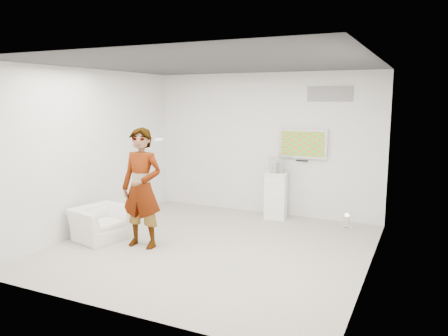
{
  "coord_description": "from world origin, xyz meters",
  "views": [
    {
      "loc": [
        3.18,
        -6.27,
        2.46
      ],
      "look_at": [
        -0.07,
        0.6,
        1.25
      ],
      "focal_mm": 35.0,
      "sensor_mm": 36.0,
      "label": 1
    }
  ],
  "objects_px": {
    "armchair": "(100,223)",
    "floor_uplight": "(347,222)",
    "person": "(142,188)",
    "tv": "(303,144)",
    "pedestal": "(276,195)"
  },
  "relations": [
    {
      "from": "tv",
      "to": "person",
      "type": "relative_size",
      "value": 0.5
    },
    {
      "from": "person",
      "to": "floor_uplight",
      "type": "relative_size",
      "value": 6.56
    },
    {
      "from": "tv",
      "to": "person",
      "type": "bearing_deg",
      "value": -123.35
    },
    {
      "from": "armchair",
      "to": "floor_uplight",
      "type": "distance_m",
      "value": 4.54
    },
    {
      "from": "tv",
      "to": "pedestal",
      "type": "xyz_separation_m",
      "value": [
        -0.47,
        -0.26,
        -1.07
      ]
    },
    {
      "from": "armchair",
      "to": "pedestal",
      "type": "xyz_separation_m",
      "value": [
        2.35,
        2.66,
        0.19
      ]
    },
    {
      "from": "pedestal",
      "to": "armchair",
      "type": "bearing_deg",
      "value": -131.43
    },
    {
      "from": "tv",
      "to": "floor_uplight",
      "type": "relative_size",
      "value": 3.28
    },
    {
      "from": "floor_uplight",
      "to": "tv",
      "type": "bearing_deg",
      "value": 153.46
    },
    {
      "from": "person",
      "to": "armchair",
      "type": "height_order",
      "value": "person"
    },
    {
      "from": "tv",
      "to": "armchair",
      "type": "xyz_separation_m",
      "value": [
        -2.82,
        -2.93,
        -1.26
      ]
    },
    {
      "from": "person",
      "to": "floor_uplight",
      "type": "height_order",
      "value": "person"
    },
    {
      "from": "person",
      "to": "floor_uplight",
      "type": "bearing_deg",
      "value": 36.69
    },
    {
      "from": "armchair",
      "to": "floor_uplight",
      "type": "height_order",
      "value": "armchair"
    },
    {
      "from": "tv",
      "to": "person",
      "type": "xyz_separation_m",
      "value": [
        -1.92,
        -2.91,
        -0.55
      ]
    }
  ]
}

